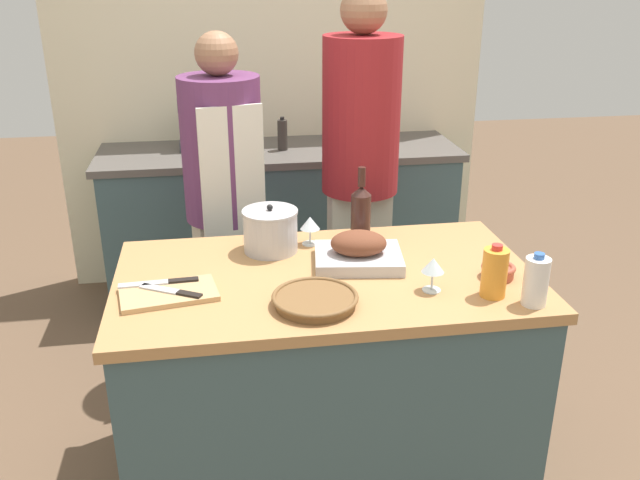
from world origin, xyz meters
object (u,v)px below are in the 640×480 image
at_px(wine_glass_right, 310,224).
at_px(person_cook_guest, 360,164).
at_px(knife_chef, 162,282).
at_px(roasting_pan, 358,252).
at_px(person_cook_aproned, 225,195).
at_px(wicker_basket, 315,299).
at_px(condiment_bottle_tall, 370,130).
at_px(condiment_bottle_short, 346,132).
at_px(stand_mixer, 195,127).
at_px(stock_pot, 270,230).
at_px(wine_bottle_green, 361,211).
at_px(wine_glass_left, 433,266).
at_px(knife_paring, 173,291).
at_px(juice_jug, 495,272).
at_px(mixing_bowl, 498,271).
at_px(cutting_board, 169,294).
at_px(condiment_bottle_extra, 282,135).
at_px(milk_jug, 536,281).

bearing_deg(wine_glass_right, person_cook_guest, 61.57).
bearing_deg(knife_chef, roasting_pan, 7.25).
bearing_deg(person_cook_aproned, wicker_basket, -89.44).
distance_m(knife_chef, person_cook_aproned, 0.90).
height_order(condiment_bottle_tall, condiment_bottle_short, condiment_bottle_short).
relative_size(stand_mixer, person_cook_aproned, 0.19).
bearing_deg(stock_pot, wine_bottle_green, 10.03).
relative_size(wine_glass_left, person_cook_guest, 0.07).
xyz_separation_m(knife_chef, condiment_bottle_short, (0.97, 1.70, 0.09)).
bearing_deg(knife_paring, juice_jug, -8.38).
relative_size(mixing_bowl, person_cook_aproned, 0.07).
relative_size(cutting_board, condiment_bottle_tall, 2.49).
relative_size(knife_chef, person_cook_aproned, 0.17).
bearing_deg(person_cook_aproned, mixing_bowl, -59.14).
bearing_deg(stand_mixer, knife_chef, -93.52).
height_order(condiment_bottle_extra, person_cook_guest, person_cook_guest).
relative_size(wicker_basket, knife_paring, 1.33).
relative_size(roasting_pan, knife_chef, 1.29).
height_order(roasting_pan, knife_chef, roasting_pan).
xyz_separation_m(wine_glass_right, person_cook_guest, (0.33, 0.61, 0.05)).
height_order(juice_jug, person_cook_aproned, person_cook_aproned).
height_order(knife_chef, condiment_bottle_short, condiment_bottle_short).
height_order(milk_jug, stand_mixer, stand_mixer).
bearing_deg(stock_pot, wicker_basket, -77.99).
distance_m(condiment_bottle_short, person_cook_guest, 0.80).
bearing_deg(roasting_pan, condiment_bottle_extra, 94.53).
xyz_separation_m(mixing_bowl, wine_glass_right, (-0.61, 0.40, 0.06)).
bearing_deg(roasting_pan, wine_bottle_green, 76.01).
bearing_deg(juice_jug, stand_mixer, 117.41).
distance_m(mixing_bowl, condiment_bottle_short, 1.82).
bearing_deg(person_cook_guest, mixing_bowl, -72.03).
distance_m(juice_jug, stand_mixer, 2.16).
bearing_deg(roasting_pan, condiment_bottle_short, 80.59).
bearing_deg(condiment_bottle_tall, condiment_bottle_extra, -166.15).
bearing_deg(condiment_bottle_tall, person_cook_guest, -106.12).
distance_m(roasting_pan, knife_paring, 0.69).
distance_m(stock_pot, wine_glass_left, 0.67).
relative_size(wicker_basket, milk_jug, 1.57).
bearing_deg(mixing_bowl, condiment_bottle_tall, 91.51).
bearing_deg(person_cook_aproned, stock_pot, -88.21).
bearing_deg(juice_jug, wine_glass_right, 135.23).
bearing_deg(milk_jug, condiment_bottle_short, 96.52).
relative_size(wine_glass_right, person_cook_aproned, 0.07).
xyz_separation_m(stock_pot, condiment_bottle_tall, (0.72, 1.46, 0.02)).
xyz_separation_m(wine_glass_left, wine_glass_right, (-0.35, 0.47, -0.00)).
xyz_separation_m(stock_pot, person_cook_guest, (0.49, 0.65, 0.06)).
relative_size(wicker_basket, juice_jug, 1.54).
distance_m(cutting_board, person_cook_aproned, 0.96).
distance_m(knife_chef, person_cook_guest, 1.28).
bearing_deg(roasting_pan, stock_pot, 150.33).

